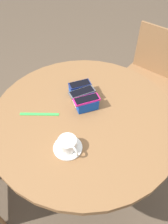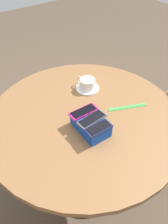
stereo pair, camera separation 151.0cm
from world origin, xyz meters
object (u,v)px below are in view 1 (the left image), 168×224
Objects in this scene: coffee_cup at (68,144)px; chair_near_window at (148,80)px; phone_gray at (82,92)px; saucer at (68,148)px; phone_magenta at (87,99)px; lanyard_strap at (39,114)px; phone_navy at (80,84)px; phone_box at (83,97)px; round_table at (84,129)px.

chair_near_window is (-0.58, 0.88, -0.36)m from coffee_cup.
saucer is (0.26, -0.17, -0.06)m from phone_gray.
phone_magenta is 0.25m from lanyard_strap.
phone_gray is 1.25× the size of coffee_cup.
chair_near_window is at bearing 118.49° from phone_magenta.
phone_gray is (0.06, -0.01, -0.00)m from phone_navy.
phone_magenta is at bearing 138.85° from saucer.
coffee_cup is 0.56× the size of lanyard_strap.
saucer is 0.03m from coffee_cup.
phone_navy is (-0.06, 0.01, 0.04)m from phone_box.
phone_gray is 0.70× the size of lanyard_strap.
round_table is 8.57× the size of coffee_cup.
lanyard_strap is at bearing -87.64° from phone_gray.
phone_gray reaches higher than saucer.
phone_box is at bearing 175.53° from phone_magenta.
saucer is 1.11m from chair_near_window.
lanyard_strap is at bearing -74.45° from phone_navy.
phone_magenta reaches higher than chair_near_window.
lanyard_strap is (0.01, -0.24, -0.06)m from phone_gray.
phone_navy reaches higher than chair_near_window.
coffee_cup is (0.32, -0.18, -0.03)m from phone_navy.
phone_navy is at bearing 150.51° from coffee_cup.
chair_near_window reaches higher than round_table.
saucer is at bearing -162.02° from coffee_cup.
round_table is at bearing 138.95° from coffee_cup.
round_table is at bearing -19.38° from phone_box.
phone_box is 0.22× the size of chair_near_window.
round_table is 0.87m from chair_near_window.
chair_near_window reaches higher than phone_box.
saucer is 0.16× the size of chair_near_window.
saucer reaches higher than round_table.
lanyard_strap is (-0.25, -0.07, -0.04)m from coffee_cup.
phone_navy is 0.88× the size of phone_magenta.
phone_gray reaches higher than coffee_cup.
chair_near_window is (-0.33, 0.71, -0.36)m from phone_box.
phone_gray is at bearing -65.48° from chair_near_window.
phone_magenta is 0.16× the size of chair_near_window.
phone_magenta is 0.26m from coffee_cup.
saucer is 0.66× the size of lanyard_strap.
phone_magenta is 1.03× the size of saucer.
lanyard_strap is at bearing -164.40° from coffee_cup.
round_table is 0.26m from lanyard_strap.
saucer reaches higher than lanyard_strap.
phone_gray is 0.31m from coffee_cup.
phone_navy is 0.27m from lanyard_strap.
round_table is 0.19m from phone_magenta.
saucer is at bearing -34.61° from phone_box.
chair_near_window is (-0.39, 0.71, -0.39)m from phone_magenta.
phone_magenta is at bearing -4.78° from phone_navy.
coffee_cup reaches higher than phone_box.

